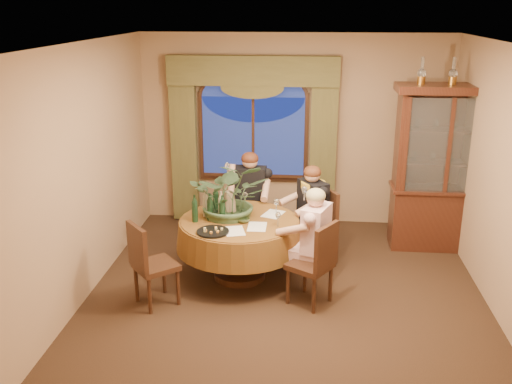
# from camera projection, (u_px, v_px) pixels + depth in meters

# --- Properties ---
(floor) EXTENTS (5.00, 5.00, 0.00)m
(floor) POSITION_uv_depth(u_px,v_px,m) (285.00, 298.00, 6.46)
(floor) COLOR black
(floor) RESTS_ON ground
(wall_back) EXTENTS (4.50, 0.00, 4.50)m
(wall_back) POSITION_uv_depth(u_px,v_px,m) (294.00, 131.00, 8.39)
(wall_back) COLOR #9F7C5C
(wall_back) RESTS_ON ground
(wall_right) EXTENTS (0.00, 5.00, 5.00)m
(wall_right) POSITION_uv_depth(u_px,v_px,m) (507.00, 187.00, 5.82)
(wall_right) COLOR #9F7C5C
(wall_right) RESTS_ON ground
(ceiling) EXTENTS (5.00, 5.00, 0.00)m
(ceiling) POSITION_uv_depth(u_px,v_px,m) (290.00, 44.00, 5.58)
(ceiling) COLOR white
(ceiling) RESTS_ON wall_back
(window) EXTENTS (1.62, 0.10, 1.32)m
(window) POSITION_uv_depth(u_px,v_px,m) (253.00, 138.00, 8.40)
(window) COLOR navy
(window) RESTS_ON wall_back
(arched_transom) EXTENTS (1.60, 0.06, 0.44)m
(arched_transom) POSITION_uv_depth(u_px,v_px,m) (253.00, 84.00, 8.16)
(arched_transom) COLOR navy
(arched_transom) RESTS_ON wall_back
(drapery_left) EXTENTS (0.38, 0.14, 2.32)m
(drapery_left) POSITION_uv_depth(u_px,v_px,m) (184.00, 145.00, 8.49)
(drapery_left) COLOR #4E4B26
(drapery_left) RESTS_ON floor
(drapery_right) EXTENTS (0.38, 0.14, 2.32)m
(drapery_right) POSITION_uv_depth(u_px,v_px,m) (323.00, 148.00, 8.30)
(drapery_right) COLOR #4E4B26
(drapery_right) RESTS_ON floor
(swag_valance) EXTENTS (2.45, 0.16, 0.42)m
(swag_valance) POSITION_uv_depth(u_px,v_px,m) (253.00, 71.00, 8.02)
(swag_valance) COLOR #4E4B26
(swag_valance) RESTS_ON wall_back
(dining_table) EXTENTS (1.91, 1.91, 0.75)m
(dining_table) POSITION_uv_depth(u_px,v_px,m) (239.00, 249.00, 6.86)
(dining_table) COLOR maroon
(dining_table) RESTS_ON floor
(china_cabinet) EXTENTS (1.37, 0.54, 2.21)m
(china_cabinet) POSITION_uv_depth(u_px,v_px,m) (443.00, 169.00, 7.51)
(china_cabinet) COLOR #36170E
(china_cabinet) RESTS_ON floor
(oil_lamp_left) EXTENTS (0.11, 0.11, 0.34)m
(oil_lamp_left) POSITION_uv_depth(u_px,v_px,m) (422.00, 71.00, 7.14)
(oil_lamp_left) COLOR #A5722D
(oil_lamp_left) RESTS_ON china_cabinet
(oil_lamp_center) EXTENTS (0.11, 0.11, 0.34)m
(oil_lamp_center) POSITION_uv_depth(u_px,v_px,m) (453.00, 71.00, 7.11)
(oil_lamp_center) COLOR #A5722D
(oil_lamp_center) RESTS_ON china_cabinet
(oil_lamp_right) EXTENTS (0.11, 0.11, 0.34)m
(oil_lamp_right) POSITION_uv_depth(u_px,v_px,m) (485.00, 71.00, 7.07)
(oil_lamp_right) COLOR #A5722D
(oil_lamp_right) RESTS_ON china_cabinet
(chair_right) EXTENTS (0.58, 0.58, 0.96)m
(chair_right) POSITION_uv_depth(u_px,v_px,m) (310.00, 263.00, 6.24)
(chair_right) COLOR black
(chair_right) RESTS_ON floor
(chair_back_right) EXTENTS (0.57, 0.57, 0.96)m
(chair_back_right) POSITION_uv_depth(u_px,v_px,m) (314.00, 228.00, 7.20)
(chair_back_right) COLOR black
(chair_back_right) RESTS_ON floor
(chair_back) EXTENTS (0.46, 0.46, 0.96)m
(chair_back) POSITION_uv_depth(u_px,v_px,m) (242.00, 209.00, 7.86)
(chair_back) COLOR black
(chair_back) RESTS_ON floor
(chair_front_left) EXTENTS (0.59, 0.59, 0.96)m
(chair_front_left) POSITION_uv_depth(u_px,v_px,m) (156.00, 264.00, 6.22)
(chair_front_left) COLOR black
(chair_front_left) RESTS_ON floor
(person_pink) EXTENTS (0.55, 0.58, 1.28)m
(person_pink) POSITION_uv_depth(u_px,v_px,m) (316.00, 243.00, 6.37)
(person_pink) COLOR beige
(person_pink) RESTS_ON floor
(person_back) EXTENTS (0.49, 0.45, 1.34)m
(person_back) POSITION_uv_depth(u_px,v_px,m) (250.00, 200.00, 7.67)
(person_back) COLOR black
(person_back) RESTS_ON floor
(person_scarf) EXTENTS (0.60, 0.61, 1.28)m
(person_scarf) POSITION_uv_depth(u_px,v_px,m) (312.00, 214.00, 7.22)
(person_scarf) COLOR black
(person_scarf) RESTS_ON floor
(stoneware_vase) EXTENTS (0.16, 0.16, 0.29)m
(stoneware_vase) POSITION_uv_depth(u_px,v_px,m) (230.00, 203.00, 6.86)
(stoneware_vase) COLOR #8F775E
(stoneware_vase) RESTS_ON dining_table
(centerpiece_plant) EXTENTS (0.93, 1.03, 0.80)m
(centerpiece_plant) POSITION_uv_depth(u_px,v_px,m) (231.00, 167.00, 6.68)
(centerpiece_plant) COLOR #375334
(centerpiece_plant) RESTS_ON dining_table
(olive_bowl) EXTENTS (0.15, 0.15, 0.05)m
(olive_bowl) POSITION_uv_depth(u_px,v_px,m) (243.00, 220.00, 6.66)
(olive_bowl) COLOR #43502A
(olive_bowl) RESTS_ON dining_table
(cheese_platter) EXTENTS (0.36, 0.36, 0.02)m
(cheese_platter) POSITION_uv_depth(u_px,v_px,m) (213.00, 232.00, 6.35)
(cheese_platter) COLOR black
(cheese_platter) RESTS_ON dining_table
(wine_bottle_0) EXTENTS (0.07, 0.07, 0.33)m
(wine_bottle_0) POSITION_uv_depth(u_px,v_px,m) (205.00, 203.00, 6.80)
(wine_bottle_0) COLOR tan
(wine_bottle_0) RESTS_ON dining_table
(wine_bottle_1) EXTENTS (0.07, 0.07, 0.33)m
(wine_bottle_1) POSITION_uv_depth(u_px,v_px,m) (195.00, 208.00, 6.62)
(wine_bottle_1) COLOR black
(wine_bottle_1) RESTS_ON dining_table
(wine_bottle_2) EXTENTS (0.07, 0.07, 0.33)m
(wine_bottle_2) POSITION_uv_depth(u_px,v_px,m) (221.00, 205.00, 6.74)
(wine_bottle_2) COLOR tan
(wine_bottle_2) RESTS_ON dining_table
(wine_bottle_3) EXTENTS (0.07, 0.07, 0.33)m
(wine_bottle_3) POSITION_uv_depth(u_px,v_px,m) (216.00, 199.00, 6.94)
(wine_bottle_3) COLOR black
(wine_bottle_3) RESTS_ON dining_table
(wine_bottle_4) EXTENTS (0.07, 0.07, 0.33)m
(wine_bottle_4) POSITION_uv_depth(u_px,v_px,m) (222.00, 209.00, 6.61)
(wine_bottle_4) COLOR black
(wine_bottle_4) RESTS_ON dining_table
(wine_bottle_5) EXTENTS (0.07, 0.07, 0.33)m
(wine_bottle_5) POSITION_uv_depth(u_px,v_px,m) (210.00, 207.00, 6.68)
(wine_bottle_5) COLOR black
(wine_bottle_5) RESTS_ON dining_table
(tasting_paper_0) EXTENTS (0.21, 0.30, 0.00)m
(tasting_paper_0) POSITION_uv_depth(u_px,v_px,m) (257.00, 227.00, 6.51)
(tasting_paper_0) COLOR white
(tasting_paper_0) RESTS_ON dining_table
(tasting_paper_1) EXTENTS (0.30, 0.35, 0.00)m
(tasting_paper_1) POSITION_uv_depth(u_px,v_px,m) (273.00, 214.00, 6.91)
(tasting_paper_1) COLOR white
(tasting_paper_1) RESTS_ON dining_table
(tasting_paper_2) EXTENTS (0.28, 0.34, 0.00)m
(tasting_paper_2) POSITION_uv_depth(u_px,v_px,m) (235.00, 231.00, 6.39)
(tasting_paper_2) COLOR white
(tasting_paper_2) RESTS_ON dining_table
(wine_glass_person_pink) EXTENTS (0.07, 0.07, 0.18)m
(wine_glass_person_pink) POSITION_uv_depth(u_px,v_px,m) (278.00, 219.00, 6.50)
(wine_glass_person_pink) COLOR silver
(wine_glass_person_pink) RESTS_ON dining_table
(wine_glass_person_back) EXTENTS (0.07, 0.07, 0.18)m
(wine_glass_person_back) POSITION_uv_depth(u_px,v_px,m) (245.00, 199.00, 7.19)
(wine_glass_person_back) COLOR silver
(wine_glass_person_back) RESTS_ON dining_table
(wine_glass_person_scarf) EXTENTS (0.07, 0.07, 0.18)m
(wine_glass_person_scarf) POSITION_uv_depth(u_px,v_px,m) (276.00, 206.00, 6.93)
(wine_glass_person_scarf) COLOR silver
(wine_glass_person_scarf) RESTS_ON dining_table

